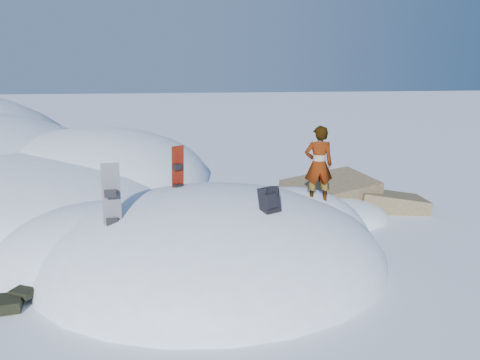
{
  "coord_description": "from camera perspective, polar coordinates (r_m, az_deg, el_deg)",
  "views": [
    {
      "loc": [
        -0.71,
        -8.78,
        3.88
      ],
      "look_at": [
        0.59,
        0.3,
        1.63
      ],
      "focal_mm": 35.0,
      "sensor_mm": 36.0,
      "label": 1
    }
  ],
  "objects": [
    {
      "name": "ground",
      "position": [
        9.63,
        -3.29,
        -9.99
      ],
      "size": [
        120.0,
        120.0,
        0.0
      ],
      "primitive_type": "plane",
      "color": "white",
      "rests_on": "ground"
    },
    {
      "name": "snow_mound",
      "position": [
        9.84,
        -4.43,
        -9.47
      ],
      "size": [
        8.0,
        6.0,
        3.0
      ],
      "color": "white",
      "rests_on": "ground"
    },
    {
      "name": "rock_outcrop",
      "position": [
        13.17,
        11.9,
        -3.56
      ],
      "size": [
        4.68,
        4.41,
        1.68
      ],
      "color": "olive",
      "rests_on": "ground"
    },
    {
      "name": "snowboard_red",
      "position": [
        9.78,
        -7.59,
        0.13
      ],
      "size": [
        0.29,
        0.26,
        1.44
      ],
      "rotation": [
        0.0,
        0.0,
        0.51
      ],
      "color": "#B62109",
      "rests_on": "snow_mound"
    },
    {
      "name": "snowboard_dark",
      "position": [
        8.48,
        -15.33,
        -3.58
      ],
      "size": [
        0.34,
        0.37,
        1.67
      ],
      "rotation": [
        0.0,
        0.0,
        0.06
      ],
      "color": "black",
      "rests_on": "snow_mound"
    },
    {
      "name": "backpack",
      "position": [
        8.33,
        3.63,
        -2.44
      ],
      "size": [
        0.43,
        0.48,
        0.54
      ],
      "rotation": [
        0.0,
        0.0,
        0.48
      ],
      "color": "black",
      "rests_on": "snow_mound"
    },
    {
      "name": "gear_pile",
      "position": [
        8.77,
        -26.87,
        -13.19
      ],
      "size": [
        0.9,
        0.69,
        0.24
      ],
      "rotation": [
        0.0,
        0.0,
        0.15
      ],
      "color": "black",
      "rests_on": "ground"
    },
    {
      "name": "person",
      "position": [
        9.88,
        9.56,
        1.84
      ],
      "size": [
        0.64,
        0.45,
        1.64
      ],
      "primitive_type": "imported",
      "rotation": [
        0.0,
        0.0,
        3.04
      ],
      "color": "slate",
      "rests_on": "snow_mound"
    }
  ]
}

